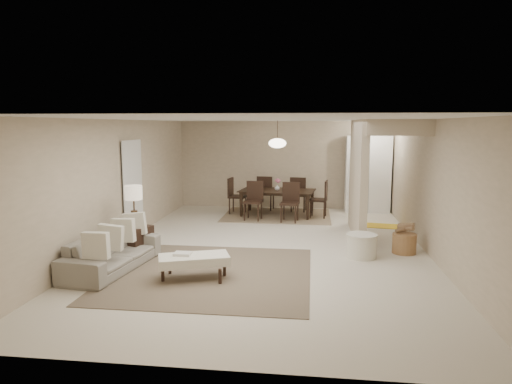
# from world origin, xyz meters

# --- Properties ---
(floor) EXTENTS (9.00, 9.00, 0.00)m
(floor) POSITION_xyz_m (0.00, 0.00, 0.00)
(floor) COLOR beige
(floor) RESTS_ON ground
(ceiling) EXTENTS (9.00, 9.00, 0.00)m
(ceiling) POSITION_xyz_m (0.00, 0.00, 2.50)
(ceiling) COLOR white
(ceiling) RESTS_ON back_wall
(back_wall) EXTENTS (6.00, 0.00, 6.00)m
(back_wall) POSITION_xyz_m (0.00, 4.50, 1.25)
(back_wall) COLOR tan
(back_wall) RESTS_ON floor
(left_wall) EXTENTS (0.00, 9.00, 9.00)m
(left_wall) POSITION_xyz_m (-3.00, 0.00, 1.25)
(left_wall) COLOR tan
(left_wall) RESTS_ON floor
(right_wall) EXTENTS (0.00, 9.00, 9.00)m
(right_wall) POSITION_xyz_m (3.00, 0.00, 1.25)
(right_wall) COLOR tan
(right_wall) RESTS_ON floor
(partition) EXTENTS (0.15, 2.50, 2.50)m
(partition) POSITION_xyz_m (1.80, 1.25, 1.25)
(partition) COLOR tan
(partition) RESTS_ON floor
(doorway) EXTENTS (0.04, 0.90, 2.04)m
(doorway) POSITION_xyz_m (-2.97, 0.60, 1.02)
(doorway) COLOR black
(doorway) RESTS_ON floor
(pantry_cabinet) EXTENTS (1.20, 0.55, 2.10)m
(pantry_cabinet) POSITION_xyz_m (2.35, 4.15, 1.05)
(pantry_cabinet) COLOR white
(pantry_cabinet) RESTS_ON floor
(flush_light) EXTENTS (0.44, 0.44, 0.05)m
(flush_light) POSITION_xyz_m (2.30, 3.20, 2.46)
(flush_light) COLOR white
(flush_light) RESTS_ON ceiling
(living_rug) EXTENTS (3.20, 3.20, 0.01)m
(living_rug) POSITION_xyz_m (-0.78, -1.62, 0.01)
(living_rug) COLOR brown
(living_rug) RESTS_ON floor
(sofa) EXTENTS (2.09, 1.03, 0.59)m
(sofa) POSITION_xyz_m (-2.45, -1.62, 0.29)
(sofa) COLOR gray
(sofa) RESTS_ON floor
(ottoman_bench) EXTENTS (1.18, 0.83, 0.39)m
(ottoman_bench) POSITION_xyz_m (-0.98, -1.92, 0.31)
(ottoman_bench) COLOR beige
(ottoman_bench) RESTS_ON living_rug
(side_table) EXTENTS (0.64, 0.64, 0.54)m
(side_table) POSITION_xyz_m (-2.40, -0.74, 0.27)
(side_table) COLOR black
(side_table) RESTS_ON floor
(table_lamp) EXTENTS (0.32, 0.32, 0.76)m
(table_lamp) POSITION_xyz_m (-2.40, -0.74, 1.11)
(table_lamp) COLOR #402C1B
(table_lamp) RESTS_ON side_table
(round_pouf) EXTENTS (0.55, 0.55, 0.43)m
(round_pouf) POSITION_xyz_m (1.74, -0.38, 0.22)
(round_pouf) COLOR beige
(round_pouf) RESTS_ON floor
(wicker_basket) EXTENTS (0.45, 0.45, 0.38)m
(wicker_basket) POSITION_xyz_m (2.57, 0.00, 0.19)
(wicker_basket) COLOR brown
(wicker_basket) RESTS_ON floor
(dining_rug) EXTENTS (2.80, 2.10, 0.01)m
(dining_rug) POSITION_xyz_m (-0.08, 3.29, 0.01)
(dining_rug) COLOR #897155
(dining_rug) RESTS_ON floor
(dining_table) EXTENTS (2.06, 1.32, 0.68)m
(dining_table) POSITION_xyz_m (-0.08, 3.29, 0.34)
(dining_table) COLOR black
(dining_table) RESTS_ON dining_rug
(dining_chairs) EXTENTS (2.65, 2.05, 0.98)m
(dining_chairs) POSITION_xyz_m (-0.08, 3.29, 0.49)
(dining_chairs) COLOR black
(dining_chairs) RESTS_ON dining_rug
(vase) EXTENTS (0.17, 0.17, 0.14)m
(vase) POSITION_xyz_m (-0.08, 3.29, 0.75)
(vase) COLOR white
(vase) RESTS_ON dining_table
(yellow_mat) EXTENTS (0.98, 0.69, 0.01)m
(yellow_mat) POSITION_xyz_m (2.47, 2.32, 0.01)
(yellow_mat) COLOR yellow
(yellow_mat) RESTS_ON floor
(pendant_light) EXTENTS (0.46, 0.46, 0.71)m
(pendant_light) POSITION_xyz_m (-0.08, 3.29, 1.92)
(pendant_light) COLOR #402C1B
(pendant_light) RESTS_ON ceiling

